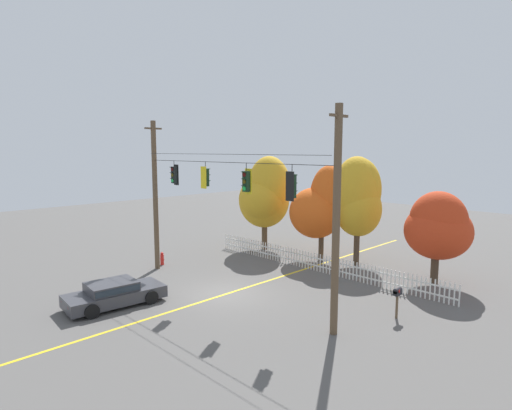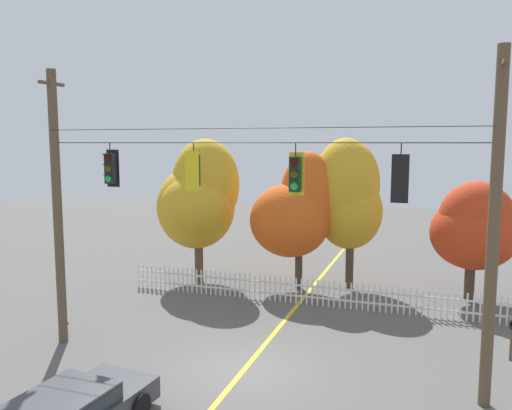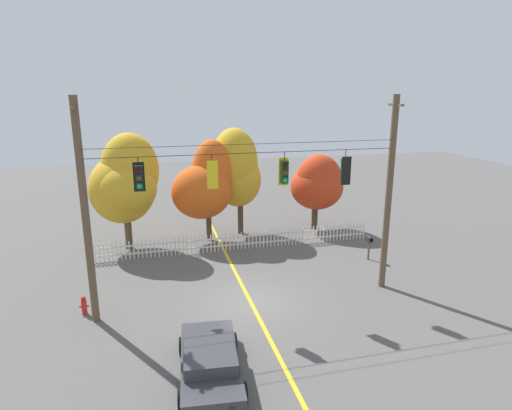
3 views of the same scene
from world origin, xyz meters
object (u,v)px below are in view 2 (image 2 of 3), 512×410
traffic_signal_northbound_primary (111,168)px  autumn_maple_near_fence (199,200)px  roadside_mailbox (512,325)px  traffic_signal_northbound_secondary (295,174)px  traffic_signal_westbound_side (400,178)px  autumn_maple_mid (297,212)px  traffic_signal_eastbound_side (194,170)px  autumn_oak_far_east (347,195)px  fire_hydrant (64,322)px  autumn_maple_far_west (475,228)px

traffic_signal_northbound_primary → autumn_maple_near_fence: size_ratio=0.20×
roadside_mailbox → traffic_signal_northbound_secondary: bearing=-152.1°
traffic_signal_westbound_side → autumn_maple_mid: bearing=119.5°
roadside_mailbox → traffic_signal_eastbound_side: bearing=-160.5°
traffic_signal_northbound_secondary → autumn_maple_mid: 9.16m
autumn_maple_near_fence → autumn_oak_far_east: size_ratio=0.99×
autumn_maple_mid → traffic_signal_eastbound_side: bearing=-95.9°
autumn_maple_near_fence → traffic_signal_northbound_secondary: bearing=-50.6°
traffic_signal_northbound_primary → fire_hydrant: (-2.58, 0.65, -5.41)m
traffic_signal_northbound_secondary → traffic_signal_westbound_side: (2.75, -0.02, -0.05)m
traffic_signal_northbound_secondary → autumn_maple_near_fence: 10.80m
traffic_signal_westbound_side → roadside_mailbox: bearing=44.5°
traffic_signal_westbound_side → autumn_maple_mid: 10.16m
traffic_signal_westbound_side → roadside_mailbox: traffic_signal_westbound_side is taller
autumn_maple_near_fence → roadside_mailbox: (12.76, -5.04, -2.84)m
traffic_signal_westbound_side → autumn_maple_far_west: (2.53, 9.01, -2.59)m
autumn_maple_mid → autumn_maple_near_fence: bearing=-175.2°
traffic_signal_northbound_secondary → autumn_maple_mid: traffic_signal_northbound_secondary is taller
autumn_maple_mid → fire_hydrant: size_ratio=7.67×
traffic_signal_northbound_primary → autumn_maple_far_west: (11.13, 8.99, -2.70)m
traffic_signal_westbound_side → autumn_maple_near_fence: size_ratio=0.22×
traffic_signal_eastbound_side → roadside_mailbox: size_ratio=1.01×
autumn_oak_far_east → fire_hydrant: autumn_oak_far_east is taller
traffic_signal_northbound_primary → autumn_maple_mid: (3.73, 8.61, -2.32)m
traffic_signal_northbound_primary → autumn_maple_mid: 9.67m
traffic_signal_northbound_primary → autumn_maple_far_west: size_ratio=0.27×
autumn_maple_near_fence → autumn_maple_far_west: (12.03, 0.77, -0.82)m
traffic_signal_westbound_side → autumn_maple_far_west: traffic_signal_westbound_side is taller
traffic_signal_northbound_primary → traffic_signal_eastbound_side: (2.83, -0.02, -0.01)m
traffic_signal_eastbound_side → traffic_signal_northbound_secondary: bearing=0.4°
traffic_signal_northbound_secondary → roadside_mailbox: (6.00, 3.18, -4.66)m
traffic_signal_northbound_primary → autumn_maple_mid: bearing=66.6°
autumn_maple_mid → traffic_signal_northbound_secondary: bearing=-76.1°
traffic_signal_northbound_secondary → autumn_oak_far_east: autumn_oak_far_east is taller
traffic_signal_northbound_primary → roadside_mailbox: size_ratio=1.01×
autumn_maple_near_fence → autumn_maple_far_west: 12.09m
traffic_signal_westbound_side → autumn_maple_near_fence: autumn_maple_near_fence is taller
autumn_oak_far_east → fire_hydrant: (-8.37, -9.05, -3.85)m
autumn_oak_far_east → roadside_mailbox: bearing=-47.0°
autumn_oak_far_east → roadside_mailbox: 9.44m
traffic_signal_northbound_primary → traffic_signal_eastbound_side: bearing=-0.4°
traffic_signal_northbound_primary → roadside_mailbox: bearing=15.0°
traffic_signal_westbound_side → traffic_signal_eastbound_side: bearing=180.0°
traffic_signal_westbound_side → autumn_oak_far_east: bearing=106.2°
traffic_signal_westbound_side → autumn_maple_far_west: bearing=74.3°
traffic_signal_westbound_side → fire_hydrant: bearing=176.6°
traffic_signal_eastbound_side → traffic_signal_northbound_secondary: size_ratio=0.95×
autumn_maple_mid → roadside_mailbox: (8.13, -5.43, -2.39)m
traffic_signal_northbound_secondary → autumn_maple_mid: bearing=103.9°
traffic_signal_northbound_secondary → roadside_mailbox: bearing=27.9°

